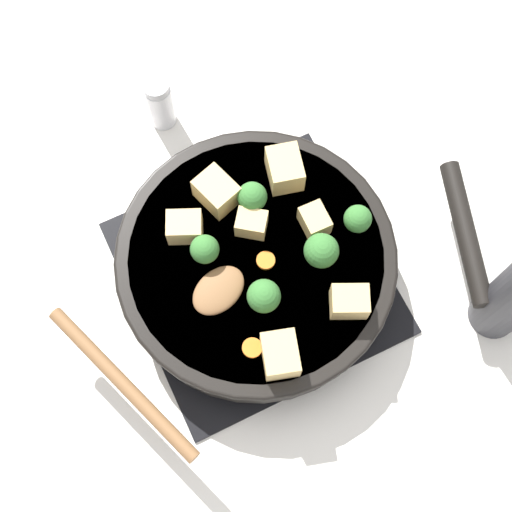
% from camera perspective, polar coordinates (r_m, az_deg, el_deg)
% --- Properties ---
extents(ground_plane, '(2.40, 2.40, 0.00)m').
position_cam_1_polar(ground_plane, '(0.91, -0.00, -1.73)').
color(ground_plane, white).
extents(front_burner_grate, '(0.31, 0.31, 0.03)m').
position_cam_1_polar(front_burner_grate, '(0.90, -0.00, -1.50)').
color(front_burner_grate, black).
rests_on(front_burner_grate, ground_plane).
extents(skillet_pan, '(0.34, 0.45, 0.06)m').
position_cam_1_polar(skillet_pan, '(0.86, 0.15, -0.54)').
color(skillet_pan, black).
rests_on(skillet_pan, front_burner_grate).
extents(wooden_spoon, '(0.22, 0.23, 0.02)m').
position_cam_1_polar(wooden_spoon, '(0.81, -7.23, -6.79)').
color(wooden_spoon, brown).
rests_on(wooden_spoon, skillet_pan).
extents(tofu_cube_center_large, '(0.04, 0.03, 0.03)m').
position_cam_1_polar(tofu_cube_center_large, '(0.84, 4.70, 2.84)').
color(tofu_cube_center_large, '#DBB770').
rests_on(tofu_cube_center_large, skillet_pan).
extents(tofu_cube_near_handle, '(0.06, 0.05, 0.04)m').
position_cam_1_polar(tofu_cube_near_handle, '(0.86, 2.31, 6.98)').
color(tofu_cube_near_handle, '#DBB770').
rests_on(tofu_cube_near_handle, skillet_pan).
extents(tofu_cube_east_chunk, '(0.05, 0.05, 0.03)m').
position_cam_1_polar(tofu_cube_east_chunk, '(0.83, -5.73, 2.33)').
color(tofu_cube_east_chunk, '#DBB770').
rests_on(tofu_cube_east_chunk, skillet_pan).
extents(tofu_cube_west_chunk, '(0.05, 0.05, 0.03)m').
position_cam_1_polar(tofu_cube_west_chunk, '(0.81, 7.48, -3.65)').
color(tofu_cube_west_chunk, '#DBB770').
rests_on(tofu_cube_west_chunk, skillet_pan).
extents(tofu_cube_back_piece, '(0.06, 0.05, 0.04)m').
position_cam_1_polar(tofu_cube_back_piece, '(0.78, 1.95, -7.91)').
color(tofu_cube_back_piece, '#DBB770').
rests_on(tofu_cube_back_piece, skillet_pan).
extents(tofu_cube_front_piece, '(0.04, 0.05, 0.03)m').
position_cam_1_polar(tofu_cube_front_piece, '(0.83, -0.37, 2.61)').
color(tofu_cube_front_piece, '#DBB770').
rests_on(tofu_cube_front_piece, skillet_pan).
extents(tofu_cube_mid_small, '(0.06, 0.05, 0.04)m').
position_cam_1_polar(tofu_cube_mid_small, '(0.85, -3.17, 5.16)').
color(tofu_cube_mid_small, '#DBB770').
rests_on(tofu_cube_mid_small, skillet_pan).
extents(broccoli_floret_near_spoon, '(0.04, 0.04, 0.05)m').
position_cam_1_polar(broccoli_floret_near_spoon, '(0.79, 0.63, -3.24)').
color(broccoli_floret_near_spoon, '#709956').
rests_on(broccoli_floret_near_spoon, skillet_pan).
extents(broccoli_floret_center_top, '(0.03, 0.03, 0.04)m').
position_cam_1_polar(broccoli_floret_center_top, '(0.83, 8.13, 2.94)').
color(broccoli_floret_center_top, '#709956').
rests_on(broccoli_floret_center_top, skillet_pan).
extents(broccoli_floret_east_rim, '(0.04, 0.04, 0.05)m').
position_cam_1_polar(broccoli_floret_east_rim, '(0.81, 5.25, 0.41)').
color(broccoli_floret_east_rim, '#709956').
rests_on(broccoli_floret_east_rim, skillet_pan).
extents(broccoli_floret_west_rim, '(0.03, 0.03, 0.04)m').
position_cam_1_polar(broccoli_floret_west_rim, '(0.81, -4.12, 0.53)').
color(broccoli_floret_west_rim, '#709956').
rests_on(broccoli_floret_west_rim, skillet_pan).
extents(broccoli_floret_north_edge, '(0.04, 0.04, 0.04)m').
position_cam_1_polar(broccoli_floret_north_edge, '(0.84, -0.31, 4.75)').
color(broccoli_floret_north_edge, '#709956').
rests_on(broccoli_floret_north_edge, skillet_pan).
extents(carrot_slice_orange_thin, '(0.02, 0.02, 0.01)m').
position_cam_1_polar(carrot_slice_orange_thin, '(0.80, -0.30, -7.36)').
color(carrot_slice_orange_thin, orange).
rests_on(carrot_slice_orange_thin, skillet_pan).
extents(carrot_slice_near_center, '(0.02, 0.02, 0.01)m').
position_cam_1_polar(carrot_slice_near_center, '(0.83, 0.78, -0.36)').
color(carrot_slice_near_center, orange).
rests_on(carrot_slice_near_center, skillet_pan).
extents(salt_shaker, '(0.04, 0.04, 0.09)m').
position_cam_1_polar(salt_shaker, '(0.98, -7.70, 12.05)').
color(salt_shaker, white).
rests_on(salt_shaker, ground_plane).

